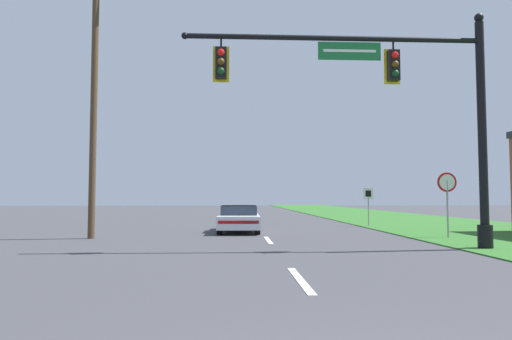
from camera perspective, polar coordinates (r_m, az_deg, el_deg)
grass_verge_right at (r=34.89m, az=16.99°, el=-5.81°), size 10.00×110.00×0.04m
road_center_line at (r=24.89m, az=0.13°, el=-7.03°), size 0.16×34.80×0.01m
signal_mast at (r=14.91m, az=18.38°, el=7.81°), size 9.50×0.47×7.31m
car_ahead at (r=20.95m, az=-2.15°, el=-6.08°), size 1.92×4.49×1.19m
stop_sign at (r=19.19m, az=22.78°, el=-2.31°), size 0.76×0.07×2.50m
route_sign_post at (r=25.54m, az=13.86°, el=-3.42°), size 0.55×0.06×2.03m
utility_pole_near at (r=19.03m, az=-19.60°, el=8.24°), size 1.80×0.26×10.40m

